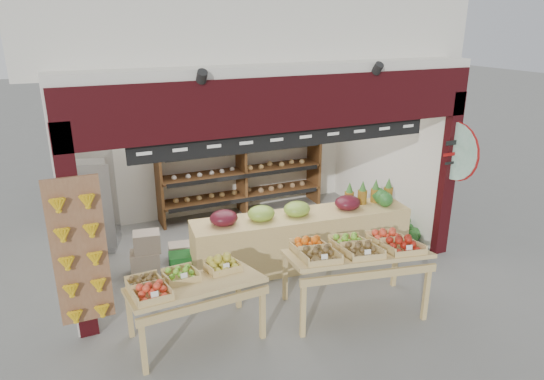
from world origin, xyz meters
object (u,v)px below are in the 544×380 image
(display_table_left, at_px, (184,283))
(watermelon_pile, at_px, (401,231))
(back_shelving, at_px, (241,153))
(display_table_right, at_px, (355,250))
(refrigerator, at_px, (94,201))
(mid_counter, at_px, (301,237))
(cardboard_stack, at_px, (162,256))

(display_table_left, relative_size, watermelon_pile, 2.31)
(back_shelving, relative_size, display_table_left, 2.08)
(display_table_left, distance_m, display_table_right, 2.19)
(refrigerator, xyz_separation_m, mid_counter, (2.85, -1.97, -0.35))
(refrigerator, xyz_separation_m, display_table_left, (0.73, -3.07, -0.07))
(display_table_right, distance_m, watermelon_pile, 2.54)
(cardboard_stack, distance_m, watermelon_pile, 4.09)
(back_shelving, height_order, cardboard_stack, back_shelving)
(mid_counter, bearing_deg, display_table_right, -87.96)
(back_shelving, bearing_deg, refrigerator, -170.28)
(back_shelving, height_order, mid_counter, back_shelving)
(mid_counter, relative_size, display_table_right, 1.81)
(refrigerator, xyz_separation_m, watermelon_pile, (4.86, -1.90, -0.65))
(mid_counter, distance_m, display_table_left, 2.40)
(cardboard_stack, bearing_deg, watermelon_pile, -8.59)
(cardboard_stack, bearing_deg, refrigerator, 122.39)
(mid_counter, height_order, watermelon_pile, mid_counter)
(back_shelving, relative_size, watermelon_pile, 4.81)
(mid_counter, xyz_separation_m, display_table_right, (0.05, -1.39, 0.40))
(refrigerator, xyz_separation_m, cardboard_stack, (0.82, -1.29, -0.57))
(watermelon_pile, bearing_deg, mid_counter, -177.89)
(display_table_right, bearing_deg, display_table_left, 172.25)
(back_shelving, distance_m, cardboard_stack, 2.82)
(cardboard_stack, xyz_separation_m, display_table_right, (2.09, -2.08, 0.62))
(back_shelving, distance_m, display_table_left, 4.12)
(cardboard_stack, relative_size, display_table_left, 0.65)
(mid_counter, distance_m, watermelon_pile, 2.03)
(refrigerator, distance_m, display_table_left, 3.15)
(back_shelving, xyz_separation_m, cardboard_stack, (-1.97, -1.76, -0.98))
(cardboard_stack, relative_size, mid_counter, 0.30)
(cardboard_stack, bearing_deg, display_table_right, -44.84)
(mid_counter, xyz_separation_m, display_table_left, (-2.12, -1.10, 0.28))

